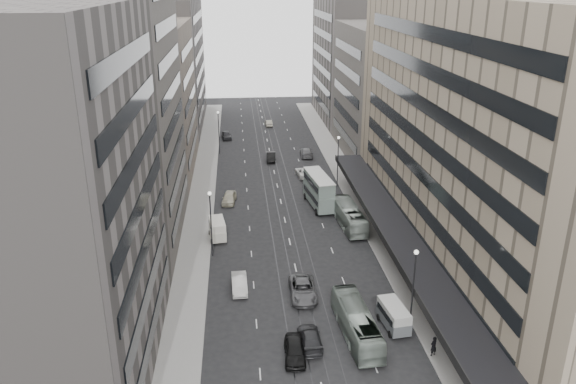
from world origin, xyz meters
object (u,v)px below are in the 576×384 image
object	(u,v)px
pedestrian	(434,346)
bus_near	(357,323)
bus_far	(349,216)
sedan_2	(303,289)
double_decker	(319,190)
vw_microbus	(394,315)
panel_van	(217,229)
sedan_0	(295,350)
sedan_1	(239,284)

from	to	relation	value
pedestrian	bus_near	bearing A→B (deg)	-57.58
bus_near	pedestrian	distance (m)	7.17
bus_far	sedan_2	xyz separation A→B (m)	(-8.40, -17.44, -0.66)
double_decker	vw_microbus	bearing A→B (deg)	-92.64
bus_near	panel_van	size ratio (longest dim) A/B	2.41
bus_near	sedan_2	world-z (taller)	bus_near
bus_near	vw_microbus	bearing A→B (deg)	-168.15
sedan_2	vw_microbus	bearing A→B (deg)	-37.67
bus_far	panel_van	world-z (taller)	bus_far
vw_microbus	pedestrian	xyz separation A→B (m)	(2.30, -4.75, -0.23)
double_decker	sedan_0	world-z (taller)	double_decker
pedestrian	vw_microbus	bearing A→B (deg)	-90.78
sedan_0	panel_van	bearing A→B (deg)	109.47
panel_van	pedestrian	size ratio (longest dim) A/B	2.28
panel_van	sedan_2	bearing A→B (deg)	-65.96
vw_microbus	bus_near	bearing A→B (deg)	-171.68
bus_far	double_decker	size ratio (longest dim) A/B	1.17
bus_far	vw_microbus	world-z (taller)	bus_far
bus_near	sedan_2	distance (m)	8.61
vw_microbus	pedestrian	bearing A→B (deg)	-71.38
vw_microbus	sedan_1	bearing A→B (deg)	142.90
panel_van	sedan_0	bearing A→B (deg)	-81.38
bus_near	pedestrian	world-z (taller)	bus_near
bus_far	pedestrian	world-z (taller)	bus_far
sedan_2	pedestrian	size ratio (longest dim) A/B	3.09
sedan_2	sedan_1	bearing A→B (deg)	164.70
sedan_2	sedan_0	bearing A→B (deg)	-99.60
sedan_1	panel_van	bearing A→B (deg)	99.49
panel_van	sedan_0	distance (m)	26.32
sedan_0	vw_microbus	bearing A→B (deg)	23.85
vw_microbus	sedan_2	xyz separation A→B (m)	(-8.00, 6.44, -0.51)
sedan_2	bus_far	bearing A→B (deg)	65.48
bus_near	bus_far	size ratio (longest dim) A/B	0.98
bus_near	bus_far	xyz separation A→B (m)	(4.24, 24.95, 0.03)
vw_microbus	sedan_2	size ratio (longest dim) A/B	0.79
bus_far	sedan_0	xyz separation A→B (m)	(-10.33, -27.63, -0.70)
sedan_0	pedestrian	distance (m)	12.29
sedan_2	pedestrian	distance (m)	15.22
sedan_0	sedan_1	world-z (taller)	sedan_0
bus_near	sedan_1	size ratio (longest dim) A/B	2.27
bus_far	sedan_2	distance (m)	19.37
double_decker	panel_van	bearing A→B (deg)	-153.67
bus_near	pedestrian	size ratio (longest dim) A/B	5.48
bus_near	sedan_2	bearing A→B (deg)	-64.77
double_decker	sedan_2	xyz separation A→B (m)	(-5.29, -24.89, -1.79)
bus_near	sedan_0	size ratio (longest dim) A/B	2.27
double_decker	sedan_1	world-z (taller)	double_decker
pedestrian	sedan_2	bearing A→B (deg)	-74.03
bus_near	sedan_1	world-z (taller)	bus_near
panel_van	bus_near	bearing A→B (deg)	-66.85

